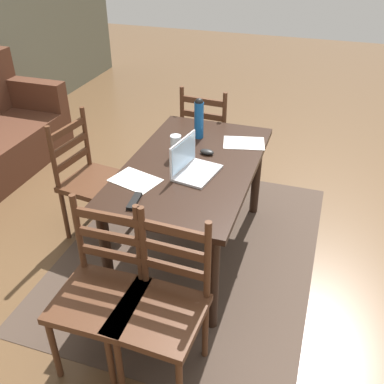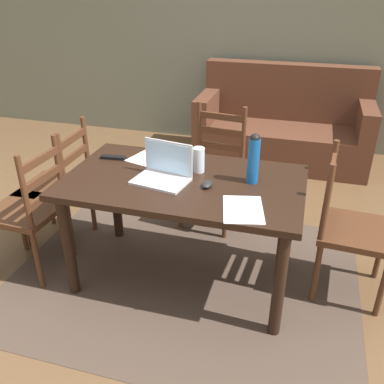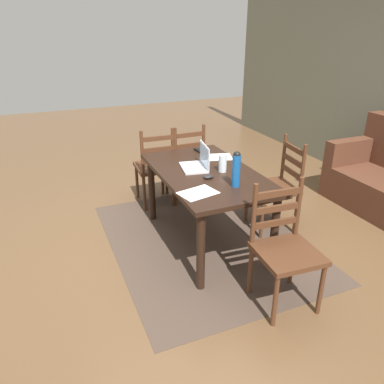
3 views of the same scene
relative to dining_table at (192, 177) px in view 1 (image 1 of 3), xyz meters
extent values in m
plane|color=brown|center=(0.00, 0.00, -0.64)|extent=(14.00, 14.00, 0.00)
cube|color=#47382D|center=(0.00, 0.00, -0.64)|extent=(2.31, 1.80, 0.01)
cube|color=black|center=(0.00, 0.00, 0.08)|extent=(1.46, 0.85, 0.04)
cylinder|color=black|center=(-0.65, -0.34, -0.29)|extent=(0.07, 0.07, 0.70)
cylinder|color=black|center=(0.65, -0.34, -0.29)|extent=(0.07, 0.07, 0.70)
cylinder|color=black|center=(-0.65, 0.34, -0.29)|extent=(0.07, 0.07, 0.70)
cylinder|color=black|center=(0.65, 0.34, -0.29)|extent=(0.07, 0.07, 0.70)
cube|color=#4C2B19|center=(1.06, 0.17, -0.19)|extent=(0.47, 0.47, 0.04)
cylinder|color=#4C2B19|center=(1.26, 0.35, -0.43)|extent=(0.04, 0.04, 0.43)
cylinder|color=#4C2B19|center=(1.23, -0.03, -0.43)|extent=(0.04, 0.04, 0.43)
cylinder|color=#4C2B19|center=(0.88, 0.37, -0.43)|extent=(0.04, 0.04, 0.43)
cylinder|color=#4C2B19|center=(0.85, -0.01, -0.43)|extent=(0.04, 0.04, 0.43)
cylinder|color=#4C2B19|center=(0.87, 0.37, 0.06)|extent=(0.04, 0.04, 0.50)
cylinder|color=#4C2B19|center=(0.84, -0.01, 0.06)|extent=(0.04, 0.04, 0.50)
cube|color=#4C2B19|center=(0.86, 0.18, -0.04)|extent=(0.05, 0.36, 0.05)
cube|color=#4C2B19|center=(0.86, 0.18, 0.08)|extent=(0.05, 0.36, 0.05)
cube|color=#4C2B19|center=(0.86, 0.18, 0.21)|extent=(0.05, 0.36, 0.05)
cube|color=#4C2B19|center=(-1.06, 0.17, -0.19)|extent=(0.45, 0.45, 0.04)
cylinder|color=#4C2B19|center=(-1.24, -0.02, -0.43)|extent=(0.04, 0.04, 0.43)
cylinder|color=#4C2B19|center=(-1.25, 0.36, -0.43)|extent=(0.04, 0.04, 0.43)
cylinder|color=#4C2B19|center=(-0.86, -0.02, -0.43)|extent=(0.04, 0.04, 0.43)
cylinder|color=#4C2B19|center=(-0.87, 0.36, -0.43)|extent=(0.04, 0.04, 0.43)
cylinder|color=#4C2B19|center=(-0.85, -0.02, 0.06)|extent=(0.04, 0.04, 0.50)
cylinder|color=#4C2B19|center=(-0.86, 0.36, 0.06)|extent=(0.04, 0.04, 0.50)
cube|color=#4C2B19|center=(-0.86, 0.17, -0.04)|extent=(0.03, 0.36, 0.05)
cube|color=#4C2B19|center=(-0.86, 0.17, 0.08)|extent=(0.03, 0.36, 0.05)
cube|color=#4C2B19|center=(-0.86, 0.17, 0.21)|extent=(0.03, 0.36, 0.05)
cube|color=#4C2B19|center=(0.00, 0.75, -0.19)|extent=(0.49, 0.49, 0.04)
cylinder|color=#4C2B19|center=(0.16, 0.54, -0.43)|extent=(0.04, 0.04, 0.43)
cylinder|color=#4C2B19|center=(-0.21, 0.59, -0.43)|extent=(0.04, 0.04, 0.43)
cylinder|color=#4C2B19|center=(0.21, 0.92, -0.43)|extent=(0.04, 0.04, 0.43)
cylinder|color=#4C2B19|center=(-0.16, 0.97, -0.43)|extent=(0.04, 0.04, 0.43)
cylinder|color=#4C2B19|center=(0.21, 0.93, 0.06)|extent=(0.04, 0.04, 0.50)
cylinder|color=#4C2B19|center=(-0.16, 0.98, 0.06)|extent=(0.04, 0.04, 0.50)
cube|color=#4C2B19|center=(0.02, 0.95, -0.04)|extent=(0.36, 0.07, 0.05)
cube|color=#4C2B19|center=(0.02, 0.95, 0.08)|extent=(0.36, 0.07, 0.05)
cube|color=#4C2B19|center=(0.02, 0.95, 0.21)|extent=(0.36, 0.07, 0.05)
cube|color=#4C2B19|center=(-1.06, -0.17, -0.19)|extent=(0.46, 0.46, 0.04)
cylinder|color=#4C2B19|center=(-1.24, 0.03, -0.43)|extent=(0.04, 0.04, 0.43)
cylinder|color=#4C2B19|center=(-0.88, -0.37, -0.43)|extent=(0.04, 0.04, 0.43)
cylinder|color=#4C2B19|center=(-0.86, 0.01, -0.43)|extent=(0.04, 0.04, 0.43)
cylinder|color=#4C2B19|center=(-0.87, -0.37, 0.06)|extent=(0.04, 0.04, 0.50)
cylinder|color=#4C2B19|center=(-0.85, 0.01, 0.06)|extent=(0.04, 0.04, 0.50)
cube|color=#4C2B19|center=(-0.86, -0.18, -0.04)|extent=(0.04, 0.36, 0.05)
cube|color=#4C2B19|center=(-0.86, -0.18, 0.08)|extent=(0.04, 0.36, 0.05)
cube|color=#4C2B19|center=(-0.86, -0.18, 0.21)|extent=(0.04, 0.36, 0.05)
cube|color=#512D1E|center=(1.25, 2.21, -0.09)|extent=(0.16, 0.80, 0.30)
cube|color=silver|center=(-0.12, -0.08, 0.11)|extent=(0.35, 0.27, 0.02)
cube|color=silver|center=(-0.10, 0.03, 0.22)|extent=(0.32, 0.07, 0.21)
cube|color=#A5CCEA|center=(-0.10, 0.02, 0.22)|extent=(0.29, 0.06, 0.19)
cylinder|color=#145199|center=(0.41, 0.08, 0.24)|extent=(0.07, 0.07, 0.27)
sphere|color=black|center=(0.41, 0.08, 0.38)|extent=(0.06, 0.06, 0.06)
cylinder|color=silver|center=(0.06, 0.13, 0.18)|extent=(0.07, 0.07, 0.16)
ellipsoid|color=black|center=(0.17, -0.06, 0.12)|extent=(0.07, 0.11, 0.03)
cube|color=black|center=(-0.55, 0.17, 0.11)|extent=(0.17, 0.06, 0.02)
cube|color=white|center=(0.41, -0.27, 0.10)|extent=(0.27, 0.34, 0.00)
cube|color=white|center=(-0.32, 0.27, 0.10)|extent=(0.28, 0.34, 0.00)
camera|label=1|loc=(-2.47, -0.81, 1.53)|focal=41.28mm
camera|label=2|loc=(0.68, -2.18, 1.22)|focal=39.08mm
camera|label=3|loc=(2.90, -1.37, 1.34)|focal=34.86mm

